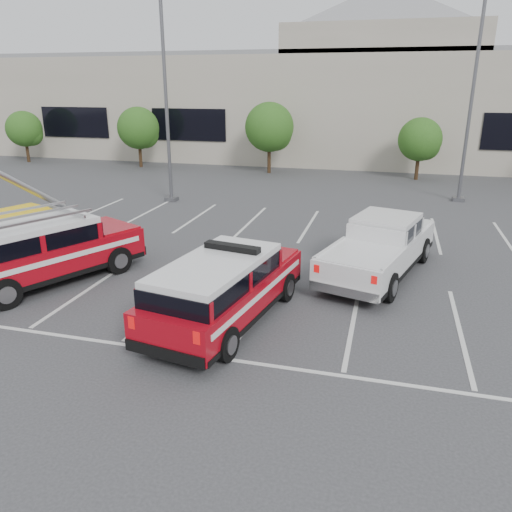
{
  "coord_description": "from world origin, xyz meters",
  "views": [
    {
      "loc": [
        3.31,
        -12.42,
        6.05
      ],
      "look_at": [
        -0.42,
        1.45,
        1.05
      ],
      "focal_mm": 35.0,
      "sensor_mm": 36.0,
      "label": 1
    }
  ],
  "objects": [
    {
      "name": "convention_building",
      "position": [
        0.18,
        31.86,
        4.72
      ],
      "size": [
        60.0,
        16.99,
        13.2
      ],
      "color": "#BCAF9F",
      "rests_on": "ground"
    },
    {
      "name": "tree_mid_left",
      "position": [
        -4.91,
        22.05,
        3.04
      ],
      "size": [
        3.37,
        3.37,
        4.85
      ],
      "color": "#3F2B19",
      "rests_on": "ground"
    },
    {
      "name": "tree_far_left",
      "position": [
        -24.91,
        22.05,
        2.5
      ],
      "size": [
        2.77,
        2.77,
        3.99
      ],
      "color": "#3F2B19",
      "rests_on": "ground"
    },
    {
      "name": "ground",
      "position": [
        0.0,
        0.0,
        0.0
      ],
      "size": [
        120.0,
        120.0,
        0.0
      ],
      "primitive_type": "plane",
      "color": "#363639",
      "rests_on": "ground"
    },
    {
      "name": "white_pickup",
      "position": [
        3.2,
        3.71,
        0.75
      ],
      "size": [
        3.74,
        6.49,
        1.89
      ],
      "rotation": [
        0.0,
        0.0,
        -0.28
      ],
      "color": "silver",
      "rests_on": "ground"
    },
    {
      "name": "fire_chief_suv",
      "position": [
        -0.62,
        -0.99,
        0.83
      ],
      "size": [
        3.03,
        6.02,
        2.02
      ],
      "rotation": [
        0.0,
        0.0,
        -0.17
      ],
      "color": "#9B0713",
      "rests_on": "ground"
    },
    {
      "name": "stall_markings",
      "position": [
        0.0,
        4.5,
        0.01
      ],
      "size": [
        23.0,
        15.0,
        0.01
      ],
      "primitive_type": "cube",
      "color": "silver",
      "rests_on": "ground"
    },
    {
      "name": "utility_rig",
      "position": [
        -10.4,
        2.9,
        0.66
      ],
      "size": [
        4.37,
        4.23,
        3.33
      ],
      "rotation": [
        0.0,
        0.0,
        -0.37
      ],
      "color": "#59595E",
      "rests_on": "ground"
    },
    {
      "name": "tree_left",
      "position": [
        -14.91,
        22.05,
        2.77
      ],
      "size": [
        3.07,
        3.07,
        4.42
      ],
      "color": "#3F2B19",
      "rests_on": "ground"
    },
    {
      "name": "ladder_suv",
      "position": [
        -7.03,
        0.18,
        0.92
      ],
      "size": [
        4.62,
        6.25,
        2.3
      ],
      "rotation": [
        0.0,
        0.0,
        -0.45
      ],
      "color": "#9B0713",
      "rests_on": "ground"
    },
    {
      "name": "tree_mid_right",
      "position": [
        5.09,
        22.05,
        2.5
      ],
      "size": [
        2.77,
        2.77,
        3.99
      ],
      "color": "#3F2B19",
      "rests_on": "ground"
    },
    {
      "name": "light_pole_left",
      "position": [
        -8.0,
        12.0,
        5.19
      ],
      "size": [
        0.9,
        0.6,
        10.24
      ],
      "color": "#59595E",
      "rests_on": "ground"
    },
    {
      "name": "light_pole_mid",
      "position": [
        7.0,
        16.0,
        5.19
      ],
      "size": [
        0.9,
        0.6,
        10.24
      ],
      "color": "#59595E",
      "rests_on": "ground"
    }
  ]
}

